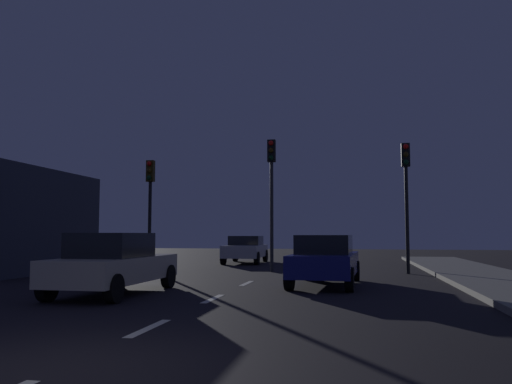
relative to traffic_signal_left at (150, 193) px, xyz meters
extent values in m
plane|color=black|center=(5.16, -8.03, -3.23)|extent=(80.00, 80.00, 0.00)
cube|color=silver|center=(5.16, -12.43, -3.23)|extent=(0.16, 1.60, 0.01)
cube|color=silver|center=(5.16, -8.63, -3.23)|extent=(0.16, 1.60, 0.01)
cube|color=silver|center=(5.16, -4.83, -3.23)|extent=(0.16, 1.60, 0.01)
cylinder|color=black|center=(0.00, 0.02, -0.94)|extent=(0.14, 0.14, 4.59)
cube|color=#382D0C|center=(0.00, 0.02, 0.91)|extent=(0.32, 0.24, 0.90)
sphere|color=red|center=(0.00, -0.14, 1.21)|extent=(0.20, 0.20, 0.20)
sphere|color=#3F2D0C|center=(0.00, -0.14, 0.91)|extent=(0.20, 0.20, 0.20)
sphere|color=#0C3319|center=(0.00, -0.14, 0.61)|extent=(0.20, 0.20, 0.20)
cylinder|color=#2D2D30|center=(5.16, 0.02, -0.59)|extent=(0.14, 0.14, 5.29)
cube|color=black|center=(5.16, 0.02, 1.61)|extent=(0.32, 0.24, 0.90)
sphere|color=red|center=(5.16, -0.14, 1.91)|extent=(0.20, 0.20, 0.20)
sphere|color=#3F2D0C|center=(5.16, -0.14, 1.61)|extent=(0.20, 0.20, 0.20)
sphere|color=#0C3319|center=(5.16, -0.14, 1.31)|extent=(0.20, 0.20, 0.20)
cylinder|color=black|center=(10.37, 0.02, -0.74)|extent=(0.14, 0.14, 4.97)
cube|color=black|center=(10.37, 0.02, 1.29)|extent=(0.32, 0.24, 0.90)
sphere|color=red|center=(10.37, -0.14, 1.59)|extent=(0.20, 0.20, 0.20)
sphere|color=#3F2D0C|center=(10.37, -0.14, 1.29)|extent=(0.20, 0.20, 0.20)
sphere|color=#0C3319|center=(10.37, -0.14, 0.99)|extent=(0.20, 0.20, 0.20)
cube|color=navy|center=(7.55, -4.95, -2.61)|extent=(1.93, 4.43, 0.61)
cube|color=black|center=(7.54, -5.16, -2.04)|extent=(1.60, 2.03, 0.54)
cylinder|color=black|center=(6.85, -3.28, -2.91)|extent=(0.25, 0.65, 0.64)
cylinder|color=black|center=(8.42, -3.37, -2.91)|extent=(0.25, 0.65, 0.64)
cylinder|color=black|center=(6.67, -6.53, -2.91)|extent=(0.25, 0.65, 0.64)
cylinder|color=black|center=(8.25, -6.61, -2.91)|extent=(0.25, 0.65, 0.64)
cube|color=beige|center=(2.48, -8.18, -2.61)|extent=(1.72, 4.41, 0.60)
cube|color=black|center=(2.48, -8.40, -2.01)|extent=(1.51, 1.99, 0.60)
cylinder|color=black|center=(1.69, -6.52, -2.91)|extent=(0.22, 0.64, 0.64)
cylinder|color=black|center=(3.28, -6.53, -2.91)|extent=(0.22, 0.64, 0.64)
cylinder|color=black|center=(1.69, -9.83, -2.91)|extent=(0.22, 0.64, 0.64)
cylinder|color=black|center=(3.28, -9.83, -2.91)|extent=(0.22, 0.64, 0.64)
cube|color=silver|center=(2.84, 5.94, -2.61)|extent=(1.92, 4.23, 0.60)
cube|color=black|center=(2.83, 6.15, -2.07)|extent=(1.63, 1.93, 0.48)
cylinder|color=black|center=(3.72, 4.44, -2.91)|extent=(0.24, 0.65, 0.64)
cylinder|color=black|center=(2.06, 4.38, -2.91)|extent=(0.24, 0.65, 0.64)
cylinder|color=black|center=(3.61, 7.51, -2.91)|extent=(0.24, 0.65, 0.64)
cylinder|color=black|center=(1.95, 7.45, -2.91)|extent=(0.24, 0.65, 0.64)
camera|label=1|loc=(8.40, -20.30, -1.74)|focal=36.19mm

